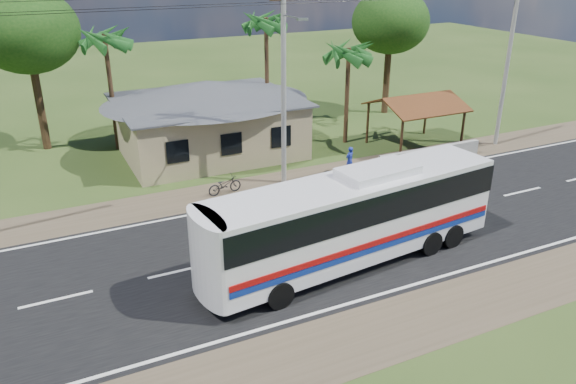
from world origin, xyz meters
name	(u,v)px	position (x,y,z in m)	size (l,w,h in m)	color
ground	(285,247)	(0.00, 0.00, 0.00)	(120.00, 120.00, 0.00)	#2A4017
road	(285,247)	(0.00, 0.00, 0.01)	(120.00, 16.00, 0.03)	black
house	(207,110)	(1.00, 13.00, 2.64)	(12.40, 10.00, 5.00)	tan
waiting_shed	(416,104)	(13.00, 8.50, 2.73)	(5.20, 4.48, 3.35)	#3A2715
concrete_barrier	(430,155)	(12.00, 5.60, 0.45)	(7.00, 0.30, 0.90)	#9E9E99
utility_poles	(278,75)	(2.67, 6.49, 5.77)	(32.80, 2.22, 11.00)	#9E9E99
palm_near	(349,53)	(9.50, 11.00, 5.71)	(2.80, 2.80, 6.70)	#47301E
palm_mid	(266,23)	(6.00, 15.50, 7.16)	(2.80, 2.80, 8.20)	#47301E
palm_far	(105,39)	(-4.00, 16.00, 6.68)	(2.80, 2.80, 7.70)	#47301E
tree_behind_house	(27,31)	(-8.00, 18.00, 7.12)	(6.00, 6.00, 9.61)	#47301E
tree_behind_shed	(391,22)	(16.00, 16.00, 6.68)	(5.60, 5.60, 9.02)	#47301E
coach_bus	(355,212)	(1.92, -2.22, 2.18)	(12.50, 3.87, 3.82)	white
motorcycle	(225,185)	(-0.36, 6.42, 0.48)	(0.63, 1.81, 0.95)	black
person	(350,160)	(6.88, 6.19, 0.76)	(0.55, 0.36, 1.52)	navy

